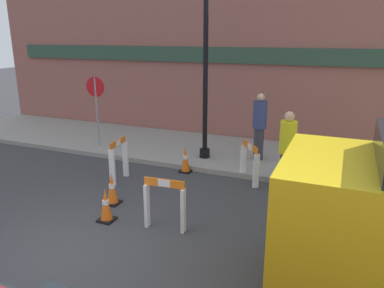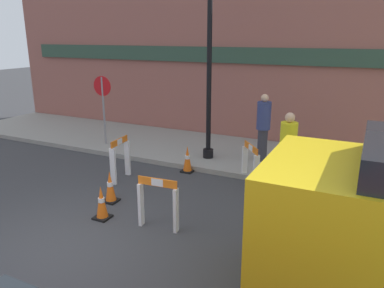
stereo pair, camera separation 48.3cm
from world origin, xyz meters
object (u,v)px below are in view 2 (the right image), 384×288
at_px(streetlamp_post, 210,8).
at_px(person_pedestrian, 263,126).
at_px(person_worker, 288,150).
at_px(stop_sign, 103,99).

height_order(streetlamp_post, person_pedestrian, streetlamp_post).
height_order(streetlamp_post, person_worker, streetlamp_post).
height_order(streetlamp_post, stop_sign, streetlamp_post).
distance_m(streetlamp_post, person_pedestrian, 3.30).
bearing_deg(person_pedestrian, stop_sign, 40.28).
bearing_deg(person_pedestrian, person_worker, 156.70).
bearing_deg(stop_sign, person_pedestrian, -177.18).
bearing_deg(person_pedestrian, streetlamp_post, 49.23).
relative_size(stop_sign, person_worker, 1.16).
bearing_deg(person_worker, person_pedestrian, -83.94).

